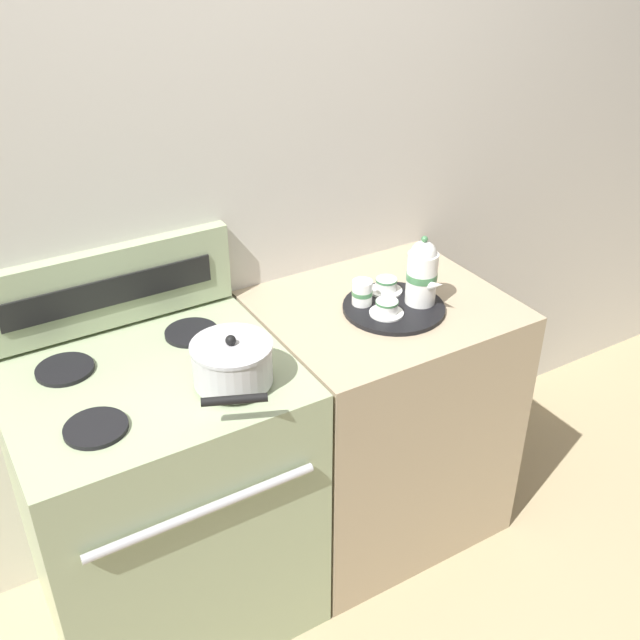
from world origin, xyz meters
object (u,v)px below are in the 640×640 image
at_px(serving_tray, 394,308).
at_px(teapot, 422,273).
at_px(saucepan, 232,363).
at_px(creamer_jug, 362,292).
at_px(teacup_left, 387,307).
at_px(stove, 166,499).
at_px(teacup_right, 386,285).

relative_size(serving_tray, teapot, 1.42).
xyz_separation_m(saucepan, creamer_jug, (0.51, 0.17, -0.02)).
height_order(saucepan, serving_tray, saucepan).
xyz_separation_m(serving_tray, teacup_left, (-0.05, -0.03, 0.03)).
xyz_separation_m(serving_tray, creamer_jug, (-0.08, 0.06, 0.05)).
relative_size(stove, teacup_right, 8.64).
distance_m(saucepan, creamer_jug, 0.54).
xyz_separation_m(saucepan, serving_tray, (0.59, 0.11, -0.06)).
relative_size(stove, creamer_jug, 11.57).
bearing_deg(teapot, stove, 175.76).
height_order(stove, creamer_jug, creamer_jug).
bearing_deg(teacup_left, teacup_right, 55.45).
distance_m(stove, saucepan, 0.56).
bearing_deg(teapot, saucepan, -172.98).
distance_m(saucepan, serving_tray, 0.60).
bearing_deg(saucepan, serving_tray, 10.14).
xyz_separation_m(teacup_left, creamer_jug, (-0.03, 0.09, 0.02)).
xyz_separation_m(stove, teacup_right, (0.80, 0.05, 0.48)).
relative_size(stove, teacup_left, 8.64).
distance_m(saucepan, teapot, 0.68).
bearing_deg(stove, teacup_left, -5.43).
xyz_separation_m(serving_tray, teacup_right, (0.03, 0.09, 0.03)).
height_order(stove, teacup_right, teacup_right).
xyz_separation_m(teapot, teacup_left, (-0.13, -0.01, -0.08)).
relative_size(saucepan, teacup_right, 3.04).
bearing_deg(creamer_jug, serving_tray, -39.04).
relative_size(teapot, teacup_left, 2.14).
relative_size(serving_tray, teacup_left, 3.03).
bearing_deg(serving_tray, saucepan, -169.86).
bearing_deg(saucepan, teapot, 7.02).
relative_size(serving_tray, creamer_jug, 4.06).
relative_size(stove, teapot, 4.04).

